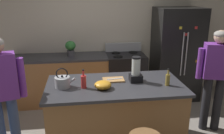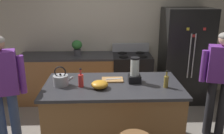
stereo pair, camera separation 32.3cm
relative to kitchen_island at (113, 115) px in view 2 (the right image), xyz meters
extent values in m
cube|color=beige|center=(0.00, 1.95, 0.87)|extent=(8.00, 0.10, 2.70)
cube|color=#9E6B3D|center=(0.00, 0.00, -0.02)|extent=(1.80, 0.91, 0.91)
cube|color=#333338|center=(0.00, 0.00, 0.45)|extent=(1.86, 0.97, 0.04)
cube|color=#9E6B3D|center=(-0.80, 1.55, -0.02)|extent=(2.00, 0.64, 0.91)
cube|color=#333338|center=(-0.80, 1.55, 0.45)|extent=(2.00, 0.64, 0.04)
cube|color=black|center=(1.49, 1.50, 0.45)|extent=(0.90, 0.70, 1.86)
cylinder|color=#B7BABF|center=(1.45, 1.13, 0.55)|extent=(0.02, 0.02, 0.84)
cylinder|color=#B7BABF|center=(1.53, 1.13, 0.55)|extent=(0.02, 0.02, 0.84)
cube|color=red|center=(1.68, 1.15, 1.04)|extent=(0.05, 0.01, 0.05)
cube|color=red|center=(1.49, 1.15, 0.92)|extent=(0.05, 0.01, 0.05)
cube|color=yellow|center=(1.38, 1.15, 1.04)|extent=(0.05, 0.01, 0.05)
cube|color=orange|center=(1.76, 1.15, 0.40)|extent=(0.05, 0.01, 0.05)
cube|color=black|center=(0.44, 1.52, 0.00)|extent=(0.76, 0.64, 0.95)
cube|color=black|center=(0.44, 1.20, -0.05)|extent=(0.60, 0.01, 0.24)
cube|color=#B7BABF|center=(0.44, 1.81, 0.56)|extent=(0.76, 0.06, 0.18)
cylinder|color=black|center=(0.26, 1.37, 0.48)|extent=(0.18, 0.18, 0.01)
cylinder|color=black|center=(0.62, 1.37, 0.48)|extent=(0.18, 0.18, 0.01)
cylinder|color=black|center=(0.26, 1.67, 0.48)|extent=(0.18, 0.18, 0.01)
cylinder|color=black|center=(0.62, 1.67, 0.48)|extent=(0.18, 0.18, 0.01)
cylinder|color=#384C7A|center=(-1.53, -0.12, -0.04)|extent=(0.16, 0.16, 0.88)
cylinder|color=#384C7A|center=(-1.36, -0.06, -0.04)|extent=(0.16, 0.16, 0.88)
cube|color=#723399|center=(-1.44, -0.09, 0.69)|extent=(0.45, 0.33, 0.58)
cylinder|color=#723399|center=(-1.20, -0.01, 0.64)|extent=(0.11, 0.11, 0.52)
cylinder|color=#26262B|center=(1.68, 0.18, -0.03)|extent=(0.16, 0.16, 0.90)
cylinder|color=#26262B|center=(1.50, 0.23, -0.03)|extent=(0.16, 0.16, 0.90)
cube|color=#723399|center=(1.59, 0.20, 0.68)|extent=(0.44, 0.32, 0.53)
cylinder|color=#723399|center=(1.35, 0.27, 0.63)|extent=(0.11, 0.11, 0.48)
cylinder|color=#4C4C51|center=(-0.64, 1.55, 0.53)|extent=(0.14, 0.14, 0.12)
ellipsoid|color=#337A38|center=(-0.64, 1.55, 0.68)|extent=(0.20, 0.20, 0.18)
cube|color=black|center=(0.30, 0.07, 0.52)|extent=(0.17, 0.17, 0.10)
cylinder|color=silver|center=(0.30, 0.07, 0.69)|extent=(0.12, 0.12, 0.23)
cylinder|color=black|center=(0.30, 0.07, 0.82)|extent=(0.12, 0.12, 0.02)
cylinder|color=olive|center=(0.69, -0.14, 0.55)|extent=(0.06, 0.06, 0.15)
cylinder|color=olive|center=(0.69, -0.14, 0.66)|extent=(0.02, 0.02, 0.07)
cylinder|color=black|center=(0.69, -0.14, 0.70)|extent=(0.03, 0.03, 0.02)
cylinder|color=red|center=(-0.42, -0.07, 0.56)|extent=(0.07, 0.07, 0.17)
cylinder|color=red|center=(-0.42, -0.07, 0.68)|extent=(0.03, 0.03, 0.07)
cylinder|color=black|center=(-0.42, -0.07, 0.72)|extent=(0.03, 0.03, 0.02)
ellipsoid|color=orange|center=(-0.18, -0.13, 0.52)|extent=(0.22, 0.22, 0.10)
cylinder|color=#B7BABF|center=(-0.70, -0.01, 0.54)|extent=(0.20, 0.20, 0.14)
sphere|color=black|center=(-0.70, -0.01, 0.63)|extent=(0.03, 0.03, 0.03)
cylinder|color=#B7BABF|center=(-0.57, -0.01, 0.57)|extent=(0.09, 0.03, 0.08)
torus|color=black|center=(-0.70, -0.01, 0.66)|extent=(0.16, 0.02, 0.16)
cube|color=#B7844C|center=(0.00, 0.14, 0.48)|extent=(0.30, 0.20, 0.02)
cube|color=#B7BABF|center=(0.02, 0.14, 0.50)|extent=(0.22, 0.06, 0.01)
camera|label=1|loc=(-0.44, -2.98, 1.69)|focal=38.05mm
camera|label=2|loc=(-0.12, -3.00, 1.69)|focal=38.05mm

